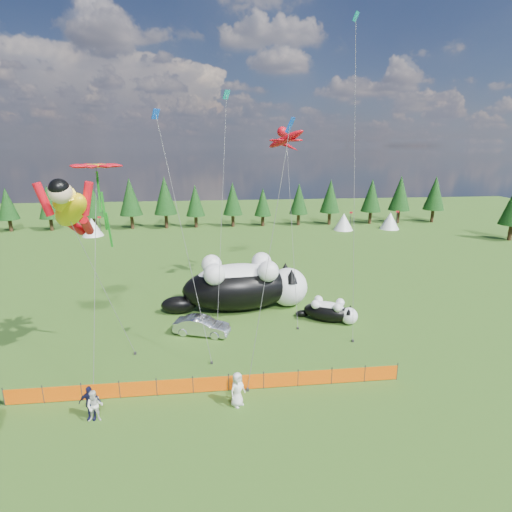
{
  "coord_description": "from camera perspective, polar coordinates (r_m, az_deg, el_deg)",
  "views": [
    {
      "loc": [
        0.3,
        -22.9,
        13.46
      ],
      "look_at": [
        3.36,
        4.0,
        5.98
      ],
      "focal_mm": 28.0,
      "sensor_mm": 36.0,
      "label": 1
    }
  ],
  "objects": [
    {
      "name": "cat_small",
      "position": [
        32.41,
        10.48,
        -7.72
      ],
      "size": [
        4.64,
        3.27,
        1.8
      ],
      "rotation": [
        0.0,
        0.0,
        -0.48
      ],
      "color": "black",
      "rests_on": "ground"
    },
    {
      "name": "superhero_kite",
      "position": [
        24.75,
        -24.95,
        5.94
      ],
      "size": [
        6.21,
        6.31,
        12.3
      ],
      "color": "yellow",
      "rests_on": "ground"
    },
    {
      "name": "flower_kite",
      "position": [
        25.3,
        -21.84,
        11.5
      ],
      "size": [
        3.18,
        6.03,
        12.97
      ],
      "color": "red",
      "rests_on": "ground"
    },
    {
      "name": "ground",
      "position": [
        26.57,
        -6.45,
        -15.11
      ],
      "size": [
        160.0,
        160.0,
        0.0
      ],
      "primitive_type": "plane",
      "color": "#143C0B",
      "rests_on": "ground"
    },
    {
      "name": "spectator_c",
      "position": [
        23.06,
        -22.63,
        -18.8
      ],
      "size": [
        1.12,
        0.6,
        1.87
      ],
      "primitive_type": "imported",
      "rotation": [
        0.0,
        0.0,
        -0.03
      ],
      "color": "#15163A",
      "rests_on": "ground"
    },
    {
      "name": "safety_fence",
      "position": [
        23.75,
        -6.46,
        -17.73
      ],
      "size": [
        22.06,
        0.06,
        1.1
      ],
      "color": "#262626",
      "rests_on": "ground"
    },
    {
      "name": "spectator_e",
      "position": [
        22.39,
        -2.67,
        -18.5
      ],
      "size": [
        1.12,
        1.08,
        1.94
      ],
      "primitive_type": "imported",
      "rotation": [
        0.0,
        0.0,
        0.69
      ],
      "color": "white",
      "rests_on": "ground"
    },
    {
      "name": "diamond_kite_b",
      "position": [
        34.98,
        14.05,
        27.62
      ],
      "size": [
        2.09,
        8.59,
        24.26
      ],
      "color": "#0C9387",
      "rests_on": "ground"
    },
    {
      "name": "cat_large",
      "position": [
        33.85,
        -1.67,
        -4.09
      ],
      "size": [
        12.52,
        5.08,
        4.52
      ],
      "rotation": [
        0.0,
        0.0,
        0.08
      ],
      "color": "black",
      "rests_on": "ground"
    },
    {
      "name": "festival_tents",
      "position": [
        64.93,
        3.13,
        4.72
      ],
      "size": [
        50.0,
        3.2,
        2.8
      ],
      "primitive_type": null,
      "color": "white",
      "rests_on": "ground"
    },
    {
      "name": "gecko_kite",
      "position": [
        38.01,
        4.28,
        16.31
      ],
      "size": [
        6.04,
        13.33,
        17.21
      ],
      "color": "red",
      "rests_on": "ground"
    },
    {
      "name": "tree_line",
      "position": [
        68.56,
        -6.72,
        7.41
      ],
      "size": [
        90.0,
        4.0,
        8.0
      ],
      "primitive_type": null,
      "color": "black",
      "rests_on": "ground"
    },
    {
      "name": "car",
      "position": [
        30.06,
        -7.75,
        -9.88
      ],
      "size": [
        4.35,
        2.64,
        1.35
      ],
      "primitive_type": "imported",
      "rotation": [
        0.0,
        0.0,
        1.25
      ],
      "color": "silver",
      "rests_on": "ground"
    },
    {
      "name": "diamond_kite_d",
      "position": [
        34.88,
        -4.31,
        20.5
      ],
      "size": [
        1.87,
        7.7,
        18.87
      ],
      "color": "#0C9387",
      "rests_on": "ground"
    },
    {
      "name": "diamond_kite_a",
      "position": [
        27.1,
        -13.61,
        16.9
      ],
      "size": [
        3.49,
        4.71,
        16.36
      ],
      "color": "blue",
      "rests_on": "ground"
    },
    {
      "name": "diamond_kite_c",
      "position": [
        21.69,
        4.67,
        16.76
      ],
      "size": [
        2.85,
        2.21,
        15.33
      ],
      "color": "blue",
      "rests_on": "ground"
    },
    {
      "name": "spectator_b",
      "position": [
        22.89,
        -22.04,
        -19.26
      ],
      "size": [
        0.83,
        0.5,
        1.7
      ],
      "primitive_type": "imported",
      "rotation": [
        0.0,
        0.0,
        0.02
      ],
      "color": "white",
      "rests_on": "ground"
    }
  ]
}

